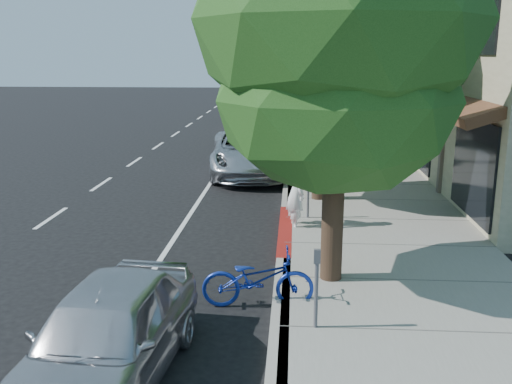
# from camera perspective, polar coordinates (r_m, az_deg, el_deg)

# --- Properties ---
(ground) EXTENTS (120.00, 120.00, 0.00)m
(ground) POSITION_cam_1_polar(r_m,az_deg,el_deg) (12.78, 2.87, -5.67)
(ground) COLOR black
(ground) RESTS_ON ground
(sidewalk) EXTENTS (4.60, 56.00, 0.15)m
(sidewalk) POSITION_cam_1_polar(r_m,az_deg,el_deg) (20.59, 9.72, 1.87)
(sidewalk) COLOR gray
(sidewalk) RESTS_ON ground
(curb) EXTENTS (0.30, 56.00, 0.15)m
(curb) POSITION_cam_1_polar(r_m,az_deg,el_deg) (20.48, 3.31, 1.98)
(curb) COLOR #9E998E
(curb) RESTS_ON ground
(curb_red_segment) EXTENTS (0.32, 4.00, 0.15)m
(curb_red_segment) POSITION_cam_1_polar(r_m,az_deg,el_deg) (13.70, 2.95, -3.99)
(curb_red_segment) COLOR maroon
(curb_red_segment) RESTS_ON ground
(storefront_building) EXTENTS (10.00, 36.00, 7.00)m
(storefront_building) POSITION_cam_1_polar(r_m,az_deg,el_deg) (31.50, 21.75, 11.45)
(storefront_building) COLOR beige
(storefront_building) RESTS_ON ground
(street_tree_0) EXTENTS (5.00, 5.00, 7.66)m
(street_tree_0) POSITION_cam_1_polar(r_m,az_deg,el_deg) (10.08, 8.29, 15.97)
(street_tree_0) COLOR black
(street_tree_0) RESTS_ON ground
(street_tree_1) EXTENTS (5.47, 5.47, 8.35)m
(street_tree_1) POSITION_cam_1_polar(r_m,az_deg,el_deg) (16.09, 6.73, 16.61)
(street_tree_1) COLOR black
(street_tree_1) RESTS_ON ground
(street_tree_2) EXTENTS (4.20, 4.20, 7.25)m
(street_tree_2) POSITION_cam_1_polar(r_m,az_deg,el_deg) (22.06, 5.95, 14.40)
(street_tree_2) COLOR black
(street_tree_2) RESTS_ON ground
(street_tree_3) EXTENTS (4.33, 4.33, 8.29)m
(street_tree_3) POSITION_cam_1_polar(r_m,az_deg,el_deg) (28.08, 5.57, 15.82)
(street_tree_3) COLOR black
(street_tree_3) RESTS_ON ground
(street_tree_4) EXTENTS (4.67, 4.67, 7.07)m
(street_tree_4) POSITION_cam_1_polar(r_m,az_deg,el_deg) (34.06, 5.26, 13.78)
(street_tree_4) COLOR black
(street_tree_4) RESTS_ON ground
(street_tree_5) EXTENTS (5.43, 5.43, 7.43)m
(street_tree_5) POSITION_cam_1_polar(r_m,az_deg,el_deg) (40.06, 5.08, 13.91)
(street_tree_5) COLOR black
(street_tree_5) RESTS_ON ground
(cyclist) EXTENTS (0.63, 0.81, 1.96)m
(cyclist) POSITION_cam_1_polar(r_m,az_deg,el_deg) (13.80, 4.06, 0.02)
(cyclist) COLOR white
(cyclist) RESTS_ON ground
(bicycle) EXTENTS (1.96, 0.82, 1.00)m
(bicycle) POSITION_cam_1_polar(r_m,az_deg,el_deg) (9.81, 0.19, -8.68)
(bicycle) COLOR #162E9D
(bicycle) RESTS_ON ground
(silver_suv) EXTENTS (3.30, 6.15, 1.64)m
(silver_suv) POSITION_cam_1_polar(r_m,az_deg,el_deg) (20.40, -0.58, 4.09)
(silver_suv) COLOR #B5B5BA
(silver_suv) RESTS_ON ground
(dark_sedan) EXTENTS (2.02, 4.45, 1.42)m
(dark_sedan) POSITION_cam_1_polar(r_m,az_deg,el_deg) (26.05, 2.37, 5.94)
(dark_sedan) COLOR #212427
(dark_sedan) RESTS_ON ground
(white_pickup) EXTENTS (2.80, 5.52, 1.54)m
(white_pickup) POSITION_cam_1_polar(r_m,az_deg,el_deg) (32.11, -0.38, 7.54)
(white_pickup) COLOR silver
(white_pickup) RESTS_ON ground
(dark_suv_far) EXTENTS (1.99, 4.64, 1.56)m
(dark_suv_far) POSITION_cam_1_polar(r_m,az_deg,el_deg) (34.89, 0.09, 8.06)
(dark_suv_far) COLOR black
(dark_suv_far) RESTS_ON ground
(near_car_a) EXTENTS (1.97, 4.20, 1.39)m
(near_car_a) POSITION_cam_1_polar(r_m,az_deg,el_deg) (7.82, -14.74, -13.74)
(near_car_a) COLOR silver
(near_car_a) RESTS_ON ground
(pedestrian) EXTENTS (0.95, 0.89, 1.55)m
(pedestrian) POSITION_cam_1_polar(r_m,az_deg,el_deg) (21.62, 12.27, 4.61)
(pedestrian) COLOR black
(pedestrian) RESTS_ON sidewalk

